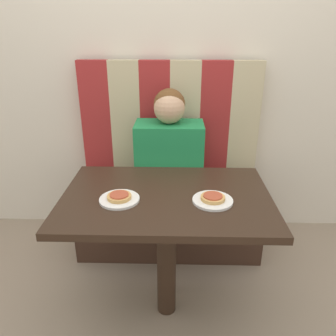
{
  "coord_description": "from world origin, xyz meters",
  "views": [
    {
      "loc": [
        0.04,
        -1.37,
        1.45
      ],
      "look_at": [
        0.0,
        0.31,
        0.73
      ],
      "focal_mm": 35.0,
      "sensor_mm": 36.0,
      "label": 1
    }
  ],
  "objects_px": {
    "person": "(169,143)",
    "pizza_right": "(213,197)",
    "plate_right": "(213,201)",
    "plate_left": "(119,199)",
    "pizza_left": "(119,196)"
  },
  "relations": [
    {
      "from": "person",
      "to": "pizza_right",
      "type": "relative_size",
      "value": 5.7
    },
    {
      "from": "person",
      "to": "plate_left",
      "type": "bearing_deg",
      "value": -107.26
    },
    {
      "from": "pizza_left",
      "to": "pizza_right",
      "type": "bearing_deg",
      "value": 0.0
    },
    {
      "from": "plate_left",
      "to": "pizza_right",
      "type": "xyz_separation_m",
      "value": [
        0.43,
        0.0,
        0.02
      ]
    },
    {
      "from": "person",
      "to": "pizza_left",
      "type": "bearing_deg",
      "value": -107.26
    },
    {
      "from": "plate_left",
      "to": "plate_right",
      "type": "relative_size",
      "value": 1.0
    },
    {
      "from": "plate_left",
      "to": "pizza_right",
      "type": "bearing_deg",
      "value": 0.0
    },
    {
      "from": "person",
      "to": "plate_left",
      "type": "relative_size",
      "value": 3.41
    },
    {
      "from": "plate_right",
      "to": "pizza_left",
      "type": "xyz_separation_m",
      "value": [
        -0.43,
        0.0,
        0.02
      ]
    },
    {
      "from": "person",
      "to": "pizza_left",
      "type": "height_order",
      "value": "person"
    },
    {
      "from": "pizza_left",
      "to": "plate_right",
      "type": "bearing_deg",
      "value": 0.0
    },
    {
      "from": "plate_right",
      "to": "plate_left",
      "type": "bearing_deg",
      "value": 180.0
    },
    {
      "from": "plate_left",
      "to": "pizza_left",
      "type": "xyz_separation_m",
      "value": [
        0.0,
        0.0,
        0.02
      ]
    },
    {
      "from": "plate_right",
      "to": "pizza_left",
      "type": "height_order",
      "value": "pizza_left"
    },
    {
      "from": "person",
      "to": "pizza_right",
      "type": "distance_m",
      "value": 0.72
    }
  ]
}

